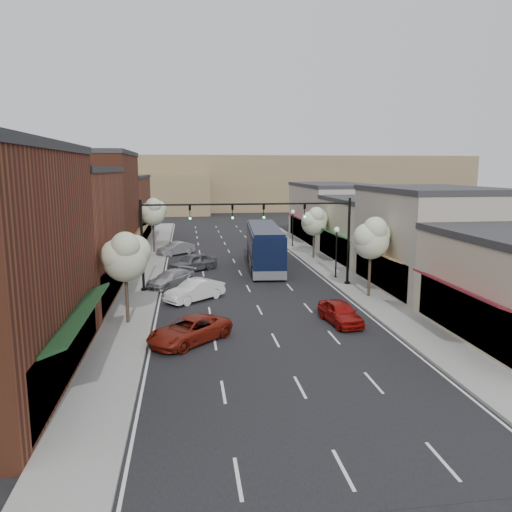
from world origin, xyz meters
name	(u,v)px	position (x,y,z in m)	size (l,w,h in m)	color
ground	(264,319)	(0.00, 0.00, 0.00)	(160.00, 160.00, 0.00)	black
sidewalk_left	(149,265)	(-8.40, 18.50, 0.07)	(2.80, 73.00, 0.15)	gray
sidewalk_right	(318,261)	(8.40, 18.50, 0.07)	(2.80, 73.00, 0.15)	gray
curb_left	(163,265)	(-7.00, 18.50, 0.07)	(0.25, 73.00, 0.17)	gray
curb_right	(304,261)	(7.00, 18.50, 0.07)	(0.25, 73.00, 0.17)	gray
bldg_left_midnear	(47,236)	(-14.23, 6.00, 4.66)	(10.14, 14.10, 9.40)	brown
bldg_left_midfar	(86,209)	(-14.24, 20.00, 5.40)	(10.14, 14.10, 10.90)	brown
bldg_left_far	(111,209)	(-14.22, 36.00, 4.16)	(10.14, 18.10, 8.40)	brown
bldg_right_midnear	(429,239)	(13.72, 6.00, 3.91)	(9.14, 12.10, 7.90)	#A1958A
bldg_right_midfar	(371,230)	(13.70, 18.00, 3.17)	(9.14, 12.10, 6.40)	#BAAF94
bldg_right_far	(332,213)	(13.71, 32.00, 3.66)	(9.14, 16.10, 7.40)	#A1958A
hill_far	(206,182)	(0.00, 90.00, 6.00)	(120.00, 30.00, 12.00)	#7A6647
hill_near	(87,194)	(-25.00, 78.00, 4.00)	(50.00, 20.00, 8.00)	#7A6647
signal_mast_right	(320,229)	(5.62, 8.00, 4.62)	(8.22, 0.46, 7.00)	black
signal_mast_left	(174,231)	(-5.62, 8.00, 4.62)	(8.22, 0.46, 7.00)	black
tree_right_near	(372,237)	(8.35, 3.94, 4.45)	(2.85, 2.65, 5.95)	#47382B
tree_right_far	(315,221)	(8.35, 19.94, 3.99)	(2.85, 2.65, 5.43)	#47382B
tree_left_near	(126,256)	(-8.25, -0.06, 4.22)	(2.85, 2.65, 5.69)	#47382B
tree_left_far	(153,212)	(-8.25, 25.94, 4.60)	(2.85, 2.65, 6.13)	#47382B
lamp_post_near	(336,244)	(7.80, 10.50, 3.01)	(0.44, 0.44, 4.44)	black
lamp_post_far	(293,222)	(7.80, 28.00, 3.01)	(0.44, 0.44, 4.44)	black
coach_bus	(264,246)	(2.54, 16.15, 2.05)	(3.86, 13.09, 3.94)	black
red_hatchback	(340,312)	(4.41, -1.58, 0.69)	(1.63, 4.06, 1.38)	maroon
parked_car_a	(189,330)	(-4.66, -3.68, 0.68)	(2.26, 4.91, 1.36)	maroon
parked_car_b	(195,290)	(-4.20, 4.95, 0.75)	(1.59, 4.55, 1.50)	white
parked_car_c	(171,279)	(-6.00, 9.45, 0.67)	(1.87, 4.59, 1.33)	#A3A4A8
parked_car_d	(193,262)	(-4.20, 15.54, 0.80)	(1.89, 4.69, 1.60)	#595B60
parked_car_e	(176,248)	(-5.89, 24.42, 0.70)	(1.48, 4.24, 1.40)	#A0A1A5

